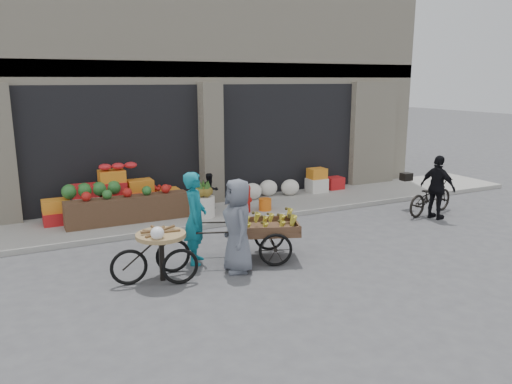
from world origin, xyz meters
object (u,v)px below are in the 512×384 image
pineapple_bin (204,207)px  fire_hydrant (246,197)px  vendor_grey (238,226)px  tricycle_cart (161,249)px  cyclist (438,187)px  orange_bucket (265,204)px  seated_person (210,191)px  banana_cart (263,226)px  vendor_woman (195,218)px  bicycle (430,197)px

pineapple_bin → fire_hydrant: fire_hydrant is taller
pineapple_bin → vendor_grey: size_ratio=0.31×
tricycle_cart → vendor_grey: size_ratio=0.86×
pineapple_bin → cyclist: bearing=-23.7°
orange_bucket → seated_person: seated_person is taller
orange_bucket → banana_cart: (-1.48, -2.77, 0.37)m
banana_cart → tricycle_cart: size_ratio=1.57×
seated_person → vendor_woman: 3.47m
fire_hydrant → seated_person: seated_person is taller
orange_bucket → vendor_woman: 3.67m
vendor_woman → bicycle: size_ratio=1.00×
tricycle_cart → cyclist: (7.11, 0.78, 0.22)m
banana_cart → tricycle_cart: 2.04m
tricycle_cart → bicycle: size_ratio=0.84×
banana_cart → bicycle: bearing=31.1°
fire_hydrant → banana_cart: size_ratio=0.31×
vendor_woman → cyclist: 6.30m
seated_person → bicycle: bearing=-36.4°
orange_bucket → bicycle: bearing=-25.1°
banana_cart → bicycle: size_ratio=1.32×
vendor_woman → tricycle_cart: (-0.81, -0.54, -0.30)m
vendor_grey → bicycle: vendor_grey is taller
vendor_woman → tricycle_cart: vendor_woman is taller
banana_cart → vendor_woman: size_ratio=1.31×
pineapple_bin → tricycle_cart: size_ratio=0.36×
seated_person → vendor_woman: size_ratio=0.54×
fire_hydrant → vendor_grey: vendor_grey is taller
fire_hydrant → pineapple_bin: bearing=177.4°
fire_hydrant → vendor_woman: (-2.20, -2.47, 0.36)m
bicycle → cyclist: 0.56m
pineapple_bin → tricycle_cart: bearing=-122.0°
orange_bucket → vendor_woman: (-2.70, -2.42, 0.59)m
pineapple_bin → vendor_grey: bearing=-100.0°
vendor_woman → pineapple_bin: bearing=2.7°
orange_bucket → cyclist: (3.59, -2.18, 0.51)m
orange_bucket → seated_person: bearing=149.7°
banana_cart → vendor_woman: vendor_woman is taller
vendor_woman → bicycle: 6.54m
seated_person → bicycle: seated_person is taller
tricycle_cart → bicycle: tricycle_cart is taller
tricycle_cart → orange_bucket: bearing=45.0°
bicycle → vendor_grey: bearing=90.9°
fire_hydrant → seated_person: 0.96m
pineapple_bin → vendor_woman: size_ratio=0.30×
fire_hydrant → bicycle: (4.29, -1.83, -0.05)m
fire_hydrant → banana_cart: 2.99m
vendor_woman → vendor_grey: bearing=-117.7°
fire_hydrant → cyclist: size_ratio=0.45×
vendor_woman → banana_cart: bearing=-80.0°
pineapple_bin → cyclist: size_ratio=0.33×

